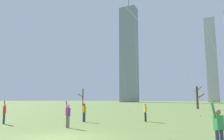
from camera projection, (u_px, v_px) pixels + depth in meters
ground_plane at (61, 138)px, 10.80m from camera, size 400.00×400.00×0.00m
kite_flyer_midfield_left_teal at (54, 54)px, 18.29m from camera, size 11.39×7.00×19.98m
kite_flyer_foreground_left_pink at (176, 76)px, 7.92m from camera, size 6.79×4.97×10.11m
kite_flyer_foreground_right_red at (4, 84)px, 18.12m from camera, size 4.91×2.69×15.64m
kite_flyer_midfield_center_purple at (69, 71)px, 21.13m from camera, size 12.77×4.95×20.09m
bystander_strolling_midfield at (145, 111)px, 18.97m from camera, size 0.33×0.46×1.62m
distant_kite_drifting_right_yellow at (112, 0)px, 45.65m from camera, size 6.11×4.66×26.06m
bare_tree_far_right_edge at (197, 97)px, 43.45m from camera, size 2.73×1.82×4.71m
bare_tree_right_of_center at (83, 98)px, 51.65m from camera, size 1.71×2.48×4.58m
skyline_mid_tower_right at (212, 60)px, 133.67m from camera, size 6.38×10.05×53.16m
skyline_short_annex at (129, 54)px, 139.49m from camera, size 10.88×7.41×70.60m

